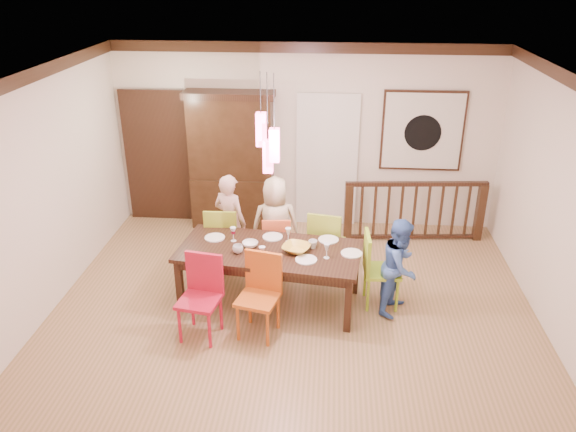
# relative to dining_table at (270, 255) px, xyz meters

# --- Properties ---
(floor) EXTENTS (6.00, 6.00, 0.00)m
(floor) POSITION_rel_dining_table_xyz_m (0.30, -0.04, -0.67)
(floor) COLOR olive
(floor) RESTS_ON ground
(ceiling) EXTENTS (6.00, 6.00, 0.00)m
(ceiling) POSITION_rel_dining_table_xyz_m (0.30, -0.04, 2.23)
(ceiling) COLOR white
(ceiling) RESTS_ON wall_back
(wall_back) EXTENTS (6.00, 0.00, 6.00)m
(wall_back) POSITION_rel_dining_table_xyz_m (0.30, 2.46, 0.78)
(wall_back) COLOR silver
(wall_back) RESTS_ON floor
(wall_left) EXTENTS (0.00, 5.00, 5.00)m
(wall_left) POSITION_rel_dining_table_xyz_m (-2.70, -0.04, 0.78)
(wall_left) COLOR silver
(wall_left) RESTS_ON floor
(wall_right) EXTENTS (0.00, 5.00, 5.00)m
(wall_right) POSITION_rel_dining_table_xyz_m (3.30, -0.04, 0.78)
(wall_right) COLOR silver
(wall_right) RESTS_ON floor
(crown_molding) EXTENTS (6.00, 5.00, 0.16)m
(crown_molding) POSITION_rel_dining_table_xyz_m (0.30, -0.04, 2.15)
(crown_molding) COLOR black
(crown_molding) RESTS_ON wall_back
(panel_door) EXTENTS (1.04, 0.07, 2.24)m
(panel_door) POSITION_rel_dining_table_xyz_m (-2.10, 2.41, 0.38)
(panel_door) COLOR black
(panel_door) RESTS_ON wall_back
(white_doorway) EXTENTS (0.97, 0.05, 2.22)m
(white_doorway) POSITION_rel_dining_table_xyz_m (0.65, 2.43, 0.38)
(white_doorway) COLOR silver
(white_doorway) RESTS_ON wall_back
(painting) EXTENTS (1.25, 0.06, 1.25)m
(painting) POSITION_rel_dining_table_xyz_m (2.10, 2.42, 0.93)
(painting) COLOR black
(painting) RESTS_ON wall_back
(pendant_cluster) EXTENTS (0.27, 0.21, 1.14)m
(pendant_cluster) POSITION_rel_dining_table_xyz_m (0.00, -0.00, 1.44)
(pendant_cluster) COLOR #FF4C84
(pendant_cluster) RESTS_ON ceiling
(dining_table) EXTENTS (2.34, 1.29, 0.75)m
(dining_table) POSITION_rel_dining_table_xyz_m (0.00, 0.00, 0.00)
(dining_table) COLOR black
(dining_table) RESTS_ON floor
(chair_far_left) EXTENTS (0.46, 0.46, 0.97)m
(chair_far_left) POSITION_rel_dining_table_xyz_m (-0.73, 0.77, -0.11)
(chair_far_left) COLOR #97AD29
(chair_far_left) RESTS_ON floor
(chair_far_mid) EXTENTS (0.42, 0.42, 0.85)m
(chair_far_mid) POSITION_rel_dining_table_xyz_m (0.01, 0.80, -0.18)
(chair_far_mid) COLOR orange
(chair_far_mid) RESTS_ON floor
(chair_far_right) EXTENTS (0.52, 0.52, 0.99)m
(chair_far_right) POSITION_rel_dining_table_xyz_m (0.70, 0.73, -0.10)
(chair_far_right) COLOR #92AB2C
(chair_far_right) RESTS_ON floor
(chair_near_left) EXTENTS (0.52, 0.52, 0.99)m
(chair_near_left) POSITION_rel_dining_table_xyz_m (-0.72, -0.79, -0.11)
(chair_near_left) COLOR #B8132E
(chair_near_left) RESTS_ON floor
(chair_near_mid) EXTENTS (0.54, 0.54, 0.99)m
(chair_near_mid) POSITION_rel_dining_table_xyz_m (-0.06, -0.70, -0.11)
(chair_near_mid) COLOR #BB5317
(chair_near_mid) RESTS_ON floor
(chair_end_right) EXTENTS (0.46, 0.46, 0.97)m
(chair_end_right) POSITION_rel_dining_table_xyz_m (1.40, 0.06, -0.11)
(chair_end_right) COLOR #9BC726
(chair_end_right) RESTS_ON floor
(china_hutch) EXTENTS (1.39, 0.46, 2.20)m
(china_hutch) POSITION_rel_dining_table_xyz_m (-0.85, 2.26, 0.43)
(china_hutch) COLOR black
(china_hutch) RESTS_ON floor
(balustrade) EXTENTS (2.16, 0.27, 0.96)m
(balustrade) POSITION_rel_dining_table_xyz_m (2.02, 1.91, -0.17)
(balustrade) COLOR black
(balustrade) RESTS_ON floor
(person_far_left) EXTENTS (0.60, 0.52, 1.38)m
(person_far_left) POSITION_rel_dining_table_xyz_m (-0.65, 0.88, 0.02)
(person_far_left) COLOR beige
(person_far_left) RESTS_ON floor
(person_far_mid) EXTENTS (0.73, 0.53, 1.36)m
(person_far_mid) POSITION_rel_dining_table_xyz_m (-0.01, 0.85, 0.01)
(person_far_mid) COLOR beige
(person_far_mid) RESTS_ON floor
(person_end_right) EXTENTS (0.68, 0.74, 1.23)m
(person_end_right) POSITION_rel_dining_table_xyz_m (1.60, -0.06, -0.06)
(person_end_right) COLOR #456EC2
(person_end_right) RESTS_ON floor
(serving_bowl) EXTENTS (0.42, 0.42, 0.08)m
(serving_bowl) POSITION_rel_dining_table_xyz_m (0.33, -0.03, 0.12)
(serving_bowl) COLOR gold
(serving_bowl) RESTS_ON dining_table
(small_bowl) EXTENTS (0.20, 0.20, 0.06)m
(small_bowl) POSITION_rel_dining_table_xyz_m (-0.25, 0.05, 0.11)
(small_bowl) COLOR white
(small_bowl) RESTS_ON dining_table
(cup_left) EXTENTS (0.15, 0.15, 0.10)m
(cup_left) POSITION_rel_dining_table_xyz_m (-0.37, -0.12, 0.13)
(cup_left) COLOR silver
(cup_left) RESTS_ON dining_table
(cup_right) EXTENTS (0.14, 0.14, 0.10)m
(cup_right) POSITION_rel_dining_table_xyz_m (0.53, 0.08, 0.13)
(cup_right) COLOR silver
(cup_right) RESTS_ON dining_table
(plate_far_left) EXTENTS (0.26, 0.26, 0.01)m
(plate_far_left) POSITION_rel_dining_table_xyz_m (-0.73, 0.24, 0.09)
(plate_far_left) COLOR white
(plate_far_left) RESTS_ON dining_table
(plate_far_mid) EXTENTS (0.26, 0.26, 0.01)m
(plate_far_mid) POSITION_rel_dining_table_xyz_m (0.00, 0.32, 0.09)
(plate_far_mid) COLOR white
(plate_far_mid) RESTS_ON dining_table
(plate_far_right) EXTENTS (0.26, 0.26, 0.01)m
(plate_far_right) POSITION_rel_dining_table_xyz_m (0.72, 0.30, 0.09)
(plate_far_right) COLOR white
(plate_far_right) RESTS_ON dining_table
(plate_near_left) EXTENTS (0.26, 0.26, 0.01)m
(plate_near_left) POSITION_rel_dining_table_xyz_m (-0.68, -0.33, 0.09)
(plate_near_left) COLOR white
(plate_near_left) RESTS_ON dining_table
(plate_near_mid) EXTENTS (0.26, 0.26, 0.01)m
(plate_near_mid) POSITION_rel_dining_table_xyz_m (0.46, -0.24, 0.09)
(plate_near_mid) COLOR white
(plate_near_mid) RESTS_ON dining_table
(plate_end_right) EXTENTS (0.26, 0.26, 0.01)m
(plate_end_right) POSITION_rel_dining_table_xyz_m (1.00, -0.04, 0.09)
(plate_end_right) COLOR white
(plate_end_right) RESTS_ON dining_table
(wine_glass_a) EXTENTS (0.08, 0.08, 0.19)m
(wine_glass_a) POSITION_rel_dining_table_xyz_m (-0.48, 0.18, 0.17)
(wine_glass_a) COLOR #590C19
(wine_glass_a) RESTS_ON dining_table
(wine_glass_b) EXTENTS (0.08, 0.08, 0.19)m
(wine_glass_b) POSITION_rel_dining_table_xyz_m (0.21, 0.22, 0.17)
(wine_glass_b) COLOR silver
(wine_glass_b) RESTS_ON dining_table
(wine_glass_c) EXTENTS (0.08, 0.08, 0.19)m
(wine_glass_c) POSITION_rel_dining_table_xyz_m (-0.05, -0.30, 0.17)
(wine_glass_c) COLOR #590C19
(wine_glass_c) RESTS_ON dining_table
(wine_glass_d) EXTENTS (0.08, 0.08, 0.19)m
(wine_glass_d) POSITION_rel_dining_table_xyz_m (0.70, -0.16, 0.17)
(wine_glass_d) COLOR silver
(wine_glass_d) RESTS_ON dining_table
(napkin) EXTENTS (0.18, 0.14, 0.01)m
(napkin) POSITION_rel_dining_table_xyz_m (-0.05, -0.31, 0.09)
(napkin) COLOR #D83359
(napkin) RESTS_ON dining_table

